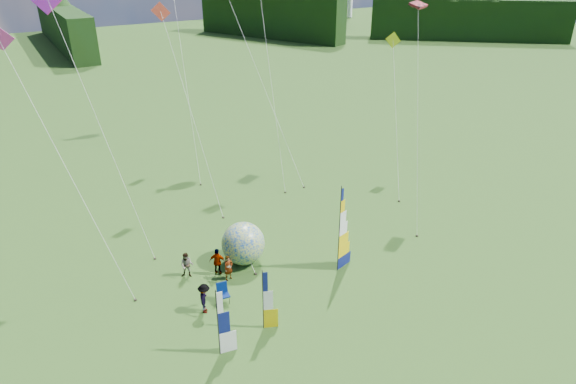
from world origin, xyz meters
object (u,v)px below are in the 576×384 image
spectator_c (205,298)px  side_banner_left (263,301)px  feather_banner_main (339,231)px  kite_whale (258,65)px  side_banner_far (218,324)px  bol_inflatable (243,243)px  spectator_a (228,268)px  camp_chair (223,294)px  spectator_d (218,262)px  spectator_b (187,265)px

spectator_c → side_banner_left: bearing=-118.3°
feather_banner_main → kite_whale: bearing=60.1°
side_banner_far → spectator_c: (0.56, 3.24, -0.93)m
bol_inflatable → spectator_a: (-1.52, -1.19, -0.52)m
feather_banner_main → camp_chair: (-7.04, 0.58, -2.10)m
side_banner_far → spectator_d: 6.59m
side_banner_far → spectator_a: bearing=70.6°
spectator_b → spectator_c: size_ratio=0.92×
side_banner_left → spectator_c: bearing=149.0°
bol_inflatable → camp_chair: bol_inflatable is taller
camp_chair → bol_inflatable: bearing=55.6°
side_banner_left → spectator_d: side_banner_left is taller
kite_whale → spectator_a: bearing=-125.9°
side_banner_far → bol_inflatable: side_banner_far is taller
feather_banner_main → spectator_c: bearing=159.8°
side_banner_left → spectator_b: size_ratio=2.15×
side_banner_left → side_banner_far: bearing=-146.1°
spectator_c → camp_chair: spectator_c is taller
feather_banner_main → bol_inflatable: size_ratio=2.05×
spectator_c → camp_chair: size_ratio=1.51×
spectator_b → spectator_c: 3.48m
spectator_c → spectator_d: 3.39m
feather_banner_main → bol_inflatable: bearing=123.3°
side_banner_left → camp_chair: size_ratio=2.98×
bol_inflatable → spectator_b: size_ratio=1.66×
bol_inflatable → spectator_b: bol_inflatable is taller
side_banner_far → spectator_c: size_ratio=2.09×
feather_banner_main → spectator_a: size_ratio=3.43×
bol_inflatable → spectator_a: size_ratio=1.68×
feather_banner_main → spectator_a: (-5.92, 2.39, -1.89)m
side_banner_left → camp_chair: bearing=129.0°
spectator_c → camp_chair: bearing=-55.3°
side_banner_left → side_banner_far: (-2.62, -0.58, 0.09)m
side_banner_far → spectator_c: 3.42m
spectator_b → spectator_c: (-0.30, -3.46, 0.07)m
side_banner_far → spectator_d: size_ratio=2.08×
side_banner_far → spectator_b: 6.84m
feather_banner_main → spectator_d: 7.24m
spectator_c → camp_chair: 1.20m
feather_banner_main → spectator_c: feather_banner_main is taller
camp_chair → side_banner_left: bearing=-65.6°
spectator_c → camp_chair: (1.14, 0.21, -0.29)m
spectator_d → spectator_b: bearing=15.3°
spectator_c → feather_banner_main: bearing=-68.4°
feather_banner_main → side_banner_far: size_ratio=1.50×
spectator_c → kite_whale: bearing=-11.3°
spectator_b → bol_inflatable: bearing=27.8°
spectator_b → spectator_d: size_ratio=0.92×
bol_inflatable → spectator_b: 3.53m
spectator_a → spectator_d: spectator_d is taller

